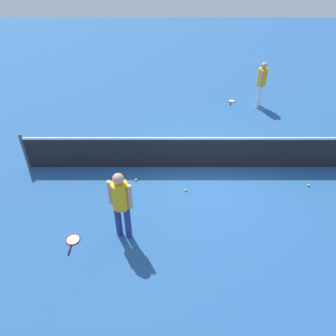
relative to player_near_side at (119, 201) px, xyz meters
name	(u,v)px	position (x,y,z in m)	size (l,w,h in m)	color
ground_plane	(202,167)	(1.99, 2.58, -1.01)	(40.00, 40.00, 0.00)	#265693
court_net	(204,152)	(1.99, 2.58, -0.51)	(10.09, 0.09, 1.07)	#4C4C51
player_near_side	(119,201)	(0.00, 0.00, 0.00)	(0.52, 0.42, 1.70)	navy
player_far_side	(260,81)	(4.41, 6.58, 0.00)	(0.44, 0.52, 1.70)	white
tennis_racket_near_player	(71,241)	(-1.11, -0.17, -1.00)	(0.31, 0.58, 0.03)	red
tennis_racket_far_player	(230,101)	(3.49, 7.01, -1.00)	(0.39, 0.61, 0.03)	black
tennis_ball_near_player	(184,190)	(1.42, 1.51, -0.98)	(0.07, 0.07, 0.07)	#C6E033
tennis_ball_by_net	(307,185)	(4.68, 1.70, -0.98)	(0.07, 0.07, 0.07)	#C6E033
tennis_ball_midcourt	(135,180)	(0.10, 1.94, -0.98)	(0.07, 0.07, 0.07)	#C6E033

